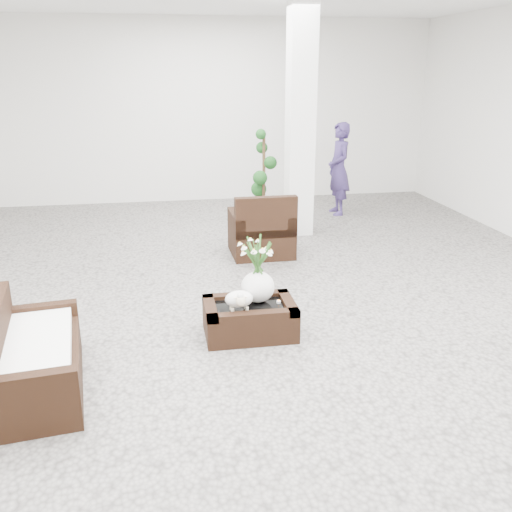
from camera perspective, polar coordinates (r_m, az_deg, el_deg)
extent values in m
plane|color=gray|center=(6.41, -0.15, -4.98)|extent=(11.00, 11.00, 0.00)
cube|color=white|center=(8.91, 4.53, 13.28)|extent=(0.40, 0.40, 3.50)
cube|color=black|center=(5.67, -0.65, -6.53)|extent=(0.90, 0.60, 0.31)
ellipsoid|color=white|center=(5.46, -1.74, -4.57)|extent=(0.28, 0.23, 0.21)
cylinder|color=white|center=(5.67, 2.32, -4.65)|extent=(0.04, 0.04, 0.03)
cube|color=black|center=(8.03, 0.52, 3.37)|extent=(0.87, 0.84, 0.91)
cube|color=black|center=(4.99, -21.48, -8.84)|extent=(0.84, 1.47, 0.75)
imported|color=#392A5E|center=(10.37, 8.42, 8.75)|extent=(0.41, 0.61, 1.66)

